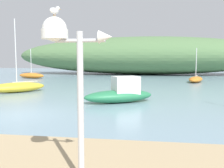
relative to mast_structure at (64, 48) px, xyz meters
The scene contains 8 objects.
ground_plane 8.02m from the mast_structure, 125.51° to the left, with size 120.00×120.00×0.00m, color #7A99A8.
distant_hill 39.16m from the mast_structure, 88.63° to the left, with size 45.60×12.11×6.56m, color #517547.
mast_structure is the anchor object (origin of this frame).
seagull_on_radar 0.71m from the mast_structure, behind, with size 0.18×0.26×0.20m.
sailboat_by_sandbar 25.76m from the mast_structure, 74.05° to the left, with size 2.59×4.14×3.90m.
motorboat_far_left 10.39m from the mast_structure, 90.10° to the left, with size 4.46×3.23×1.58m.
sailboat_east_reach 16.33m from the mast_structure, 122.51° to the left, with size 4.21×4.13×5.73m.
sailboat_near_shore 31.49m from the mast_structure, 117.51° to the left, with size 4.62×2.92×4.09m.
Camera 1 is at (5.91, -10.57, 2.58)m, focal length 39.39 mm.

